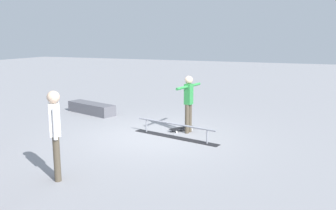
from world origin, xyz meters
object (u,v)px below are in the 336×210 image
at_px(skate_ledge, 91,108).
at_px(bystander_white_shirt, 55,130).
at_px(skater_main, 189,100).
at_px(grind_rail, 175,131).
at_px(skateboard_main, 182,128).

relative_size(skate_ledge, bystander_white_shirt, 1.16).
distance_m(skate_ledge, skater_main, 4.33).
bearing_deg(grind_rail, skate_ledge, -11.58).
distance_m(skater_main, skateboard_main, 0.92).
bearing_deg(skateboard_main, grind_rail, 40.21).
height_order(grind_rail, skateboard_main, grind_rail).
xyz_separation_m(skate_ledge, skateboard_main, (-3.85, 1.04, -0.11)).
relative_size(skater_main, skateboard_main, 2.11).
xyz_separation_m(grind_rail, skate_ledge, (3.95, -1.82, 0.01)).
distance_m(grind_rail, skater_main, 1.03).
distance_m(grind_rail, skate_ledge, 4.35).
height_order(grind_rail, skate_ledge, grind_rail).
bearing_deg(grind_rail, skater_main, -90.20).
relative_size(grind_rail, skateboard_main, 3.43).
xyz_separation_m(skater_main, bystander_white_shirt, (1.18, 4.28, 0.03)).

